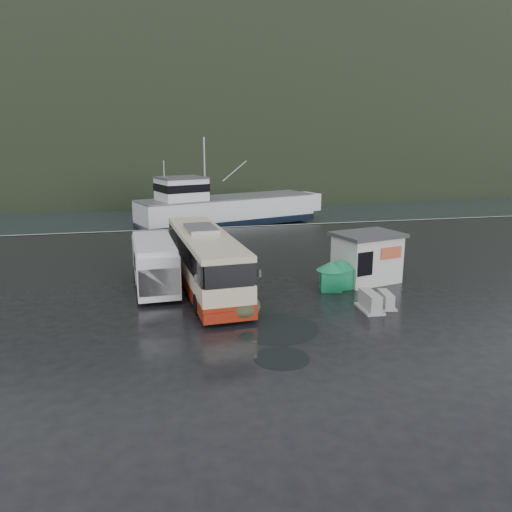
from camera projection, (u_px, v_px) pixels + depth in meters
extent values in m
plane|color=black|center=(265.00, 295.00, 25.91)|extent=(160.00, 160.00, 0.00)
cube|color=black|center=(168.00, 167.00, 130.34)|extent=(300.00, 180.00, 0.02)
cube|color=#999993|center=(214.00, 228.00, 44.90)|extent=(160.00, 0.60, 1.50)
ellipsoid|color=black|center=(175.00, 151.00, 265.33)|extent=(780.00, 540.00, 570.00)
cylinder|color=black|center=(276.00, 328.00, 21.51)|extent=(3.72, 3.72, 0.01)
cylinder|color=black|center=(282.00, 358.00, 18.62)|extent=(2.10, 2.10, 0.01)
cylinder|color=black|center=(383.00, 265.00, 31.91)|extent=(2.52, 2.52, 0.01)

